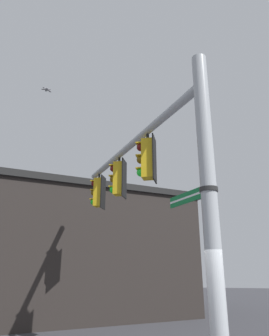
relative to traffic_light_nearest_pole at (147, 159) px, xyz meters
name	(u,v)px	position (x,y,z in m)	size (l,w,h in m)	color
signal_pole	(210,210)	(-1.90, -1.44, -1.73)	(0.29, 0.29, 6.38)	#ADB2B7
mast_arm	(130,146)	(0.93, 0.67, 0.80)	(0.20, 0.20, 7.07)	#ADB2B7
traffic_light_nearest_pole	(147,159)	(0.00, 0.00, 0.00)	(0.54, 0.49, 1.31)	black
traffic_light_mid_inner	(118,179)	(1.61, 1.20, 0.00)	(0.54, 0.49, 1.31)	black
traffic_light_mid_outer	(98,192)	(3.22, 2.40, 0.00)	(0.54, 0.49, 1.31)	black
street_name_sign	(197,194)	(-1.62, -1.23, -1.37)	(1.23, 0.97, 0.22)	#147238
bird_flying	(47,90)	(2.78, 4.66, 4.39)	(0.33, 0.36, 0.14)	gray
storefront_building	(53,252)	(7.67, 6.18, -1.86)	(14.16, 15.21, 6.08)	#282321
tree_by_storefront	(50,208)	(8.52, 7.02, 0.57)	(3.56, 3.56, 7.33)	#4C3823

